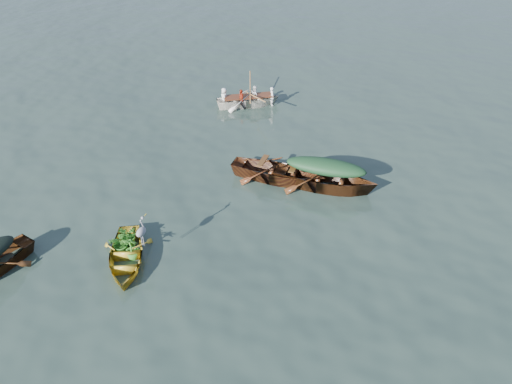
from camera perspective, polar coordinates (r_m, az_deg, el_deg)
ground at (r=15.08m, az=-5.53°, el=-6.77°), size 140.00×140.00×0.00m
yellow_dinghy at (r=15.10m, az=-14.57°, el=-7.90°), size 2.90×3.64×0.92m
green_tarp_boat at (r=17.84m, az=7.78°, el=0.43°), size 5.19×1.97×1.23m
open_wooden_boat at (r=18.10m, az=2.52°, el=1.31°), size 4.86×1.59×1.16m
rowed_boat at (r=23.66m, az=-0.89°, el=9.79°), size 4.17×3.26×0.98m
green_tarp_cover at (r=17.37m, az=8.00°, el=2.82°), size 2.85×1.08×0.52m
thwart_benches at (r=17.78m, az=2.57°, el=2.93°), size 2.43×0.95×0.04m
heron at (r=14.47m, az=-12.92°, el=-4.96°), size 0.44×0.49×0.92m
dinghy_weeds at (r=15.03m, az=-14.72°, el=-4.35°), size 1.05×1.13×0.60m
rowers at (r=23.31m, az=-0.90°, el=11.73°), size 3.05×2.49×0.76m
oars at (r=23.45m, az=-0.90°, el=10.94°), size 1.90×2.52×0.06m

